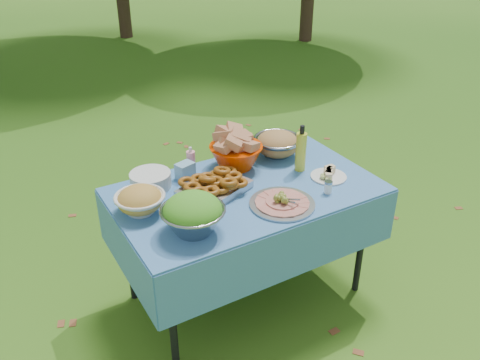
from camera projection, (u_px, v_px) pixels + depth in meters
name	position (u px, v px, depth m)	size (l,w,h in m)	color
ground	(246.00, 293.00, 3.21)	(80.00, 80.00, 0.00)	#133E0B
picnic_table	(246.00, 244.00, 3.02)	(1.46, 0.86, 0.76)	#73B5DE
salad_bowl	(193.00, 214.00, 2.42)	(0.31, 0.31, 0.20)	#909398
pasta_bowl_white	(140.00, 200.00, 2.59)	(0.26, 0.26, 0.14)	silver
plate_stack	(151.00, 180.00, 2.84)	(0.23, 0.23, 0.08)	silver
wipes_box	(185.00, 170.00, 2.93)	(0.10, 0.07, 0.09)	#77A9C9
sanitizer_bottle	(191.00, 159.00, 2.99)	(0.05, 0.05, 0.15)	pink
bread_bowl	(236.00, 151.00, 3.01)	(0.32, 0.32, 0.21)	#DB3700
pasta_bowl_steel	(277.00, 143.00, 3.17)	(0.29, 0.29, 0.16)	#909398
fried_tray	(214.00, 186.00, 2.78)	(0.37, 0.26, 0.09)	#BABABF
charcuterie_platter	(282.00, 198.00, 2.67)	(0.35, 0.35, 0.08)	#9FA1A7
oil_bottle	(301.00, 148.00, 2.96)	(0.06, 0.06, 0.28)	#CAD233
cheese_plate	(329.00, 173.00, 2.94)	(0.21, 0.21, 0.06)	silver
shaker	(328.00, 187.00, 2.78)	(0.04, 0.04, 0.07)	white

